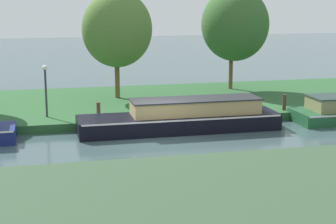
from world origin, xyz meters
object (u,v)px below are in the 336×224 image
(lamp_post, at_px, (46,84))
(mooring_post_far, at_px, (284,102))
(willow_tree_right, at_px, (235,24))
(mooring_post_near, at_px, (99,111))
(black_barge, at_px, (184,117))
(willow_tree_centre, at_px, (117,29))

(lamp_post, distance_m, mooring_post_far, 11.86)
(willow_tree_right, xyz_separation_m, mooring_post_far, (0.46, -6.25, -3.59))
(mooring_post_near, bearing_deg, willow_tree_right, 34.97)
(black_barge, height_order, mooring_post_near, black_barge)
(willow_tree_centre, xyz_separation_m, mooring_post_near, (-1.66, -5.07, -3.47))
(willow_tree_centre, height_order, lamp_post, willow_tree_centre)
(mooring_post_near, bearing_deg, lamp_post, 155.64)
(lamp_post, height_order, mooring_post_near, lamp_post)
(willow_tree_right, bearing_deg, mooring_post_near, -145.03)
(black_barge, height_order, mooring_post_far, black_barge)
(black_barge, height_order, willow_tree_centre, willow_tree_centre)
(willow_tree_right, height_order, mooring_post_near, willow_tree_right)
(lamp_post, distance_m, mooring_post_near, 2.85)
(mooring_post_far, bearing_deg, willow_tree_right, 94.22)
(black_barge, bearing_deg, mooring_post_far, 14.29)
(black_barge, relative_size, mooring_post_near, 11.41)
(mooring_post_near, bearing_deg, black_barge, -20.98)
(lamp_post, relative_size, mooring_post_far, 3.14)
(willow_tree_right, distance_m, lamp_post, 12.65)
(willow_tree_centre, relative_size, mooring_post_near, 7.39)
(willow_tree_centre, distance_m, willow_tree_right, 7.37)
(willow_tree_right, xyz_separation_m, lamp_post, (-11.29, -5.19, -2.38))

